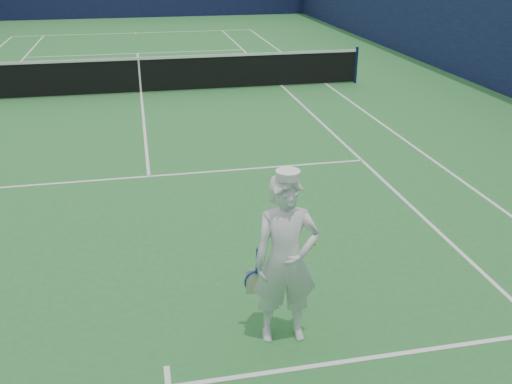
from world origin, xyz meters
TOP-DOWN VIEW (x-y plane):
  - ground at (0.00, 0.00)m, footprint 80.00×80.00m
  - court_markings at (0.00, 0.00)m, footprint 11.03×23.83m
  - windscreen_fence at (0.00, 0.00)m, footprint 20.12×36.12m
  - tennis_net at (0.00, 0.00)m, footprint 12.88×0.09m
  - tennis_player at (1.28, -11.34)m, footprint 0.77×0.53m

SIDE VIEW (x-z plane):
  - ground at x=0.00m, z-range 0.00..0.00m
  - court_markings at x=0.00m, z-range 0.00..0.01m
  - tennis_net at x=0.00m, z-range 0.02..1.09m
  - tennis_player at x=1.28m, z-range -0.02..1.90m
  - windscreen_fence at x=0.00m, z-range 0.00..4.00m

